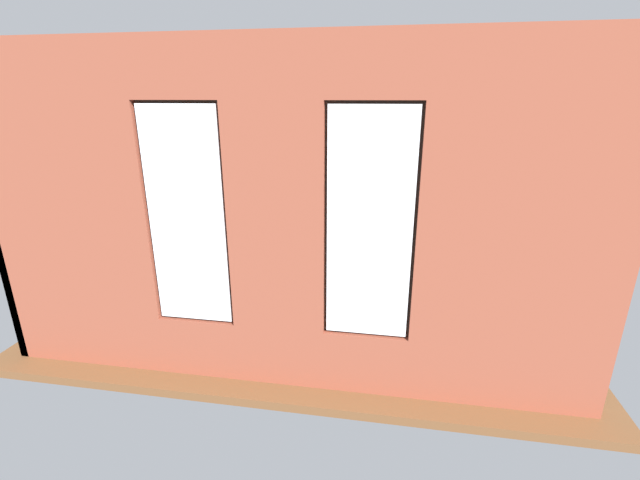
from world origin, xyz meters
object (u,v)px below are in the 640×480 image
(potted_plant_foreground_right, at_px, (216,213))
(media_console, at_px, (172,251))
(cup_ceramic, at_px, (309,261))
(papasan_chair, at_px, (312,225))
(potted_plant_corner_far_left, at_px, (531,330))
(couch_left, at_px, (478,273))
(couch_by_window, at_px, (243,320))
(tv_flatscreen, at_px, (168,218))
(remote_silver, at_px, (356,260))
(table_plant_small, at_px, (325,253))
(remote_gray, at_px, (334,262))
(coffee_table, at_px, (334,265))
(potted_plant_near_tv, at_px, (171,249))
(potted_plant_corner_near_left, at_px, (472,213))
(potted_plant_between_couches, at_px, (361,305))
(candle_jar, at_px, (339,262))

(potted_plant_foreground_right, bearing_deg, media_console, 78.32)
(cup_ceramic, bearing_deg, papasan_chair, -80.53)
(cup_ceramic, xyz_separation_m, media_console, (2.72, -0.59, -0.20))
(potted_plant_corner_far_left, bearing_deg, couch_left, -85.99)
(media_console, xyz_separation_m, papasan_chair, (-2.38, -1.42, 0.20))
(couch_by_window, height_order, tv_flatscreen, tv_flatscreen)
(cup_ceramic, bearing_deg, remote_silver, -162.68)
(table_plant_small, height_order, remote_gray, table_plant_small)
(coffee_table, bearing_deg, potted_plant_foreground_right, -34.25)
(potted_plant_near_tv, relative_size, potted_plant_corner_far_left, 1.24)
(potted_plant_foreground_right, bearing_deg, potted_plant_near_tv, 95.94)
(couch_by_window, xyz_separation_m, potted_plant_corner_far_left, (-3.33, 0.10, 0.24))
(couch_left, relative_size, potted_plant_corner_far_left, 1.89)
(cup_ceramic, height_order, potted_plant_corner_near_left, potted_plant_corner_near_left)
(couch_by_window, height_order, couch_left, same)
(table_plant_small, xyz_separation_m, potted_plant_between_couches, (-0.74, 1.94, 0.11))
(media_console, bearing_deg, potted_plant_near_tv, 118.73)
(remote_silver, height_order, potted_plant_between_couches, potted_plant_between_couches)
(couch_left, relative_size, table_plant_small, 9.23)
(cup_ceramic, height_order, tv_flatscreen, tv_flatscreen)
(potted_plant_corner_near_left, bearing_deg, coffee_table, 39.03)
(papasan_chair, bearing_deg, media_console, 30.72)
(candle_jar, height_order, potted_plant_between_couches, potted_plant_between_couches)
(potted_plant_near_tv, bearing_deg, tv_flatscreen, -61.34)
(potted_plant_foreground_right, xyz_separation_m, potted_plant_corner_far_left, (-5.25, 3.92, -0.06))
(potted_plant_foreground_right, relative_size, potted_plant_corner_far_left, 1.15)
(remote_silver, bearing_deg, media_console, 42.97)
(candle_jar, relative_size, tv_flatscreen, 0.09)
(cup_ceramic, xyz_separation_m, tv_flatscreen, (2.72, -0.60, 0.44))
(candle_jar, distance_m, potted_plant_between_couches, 1.82)
(couch_by_window, height_order, remote_gray, couch_by_window)
(tv_flatscreen, height_order, potted_plant_foreground_right, tv_flatscreen)
(potted_plant_between_couches, bearing_deg, potted_plant_corner_near_left, -115.81)
(candle_jar, height_order, potted_plant_foreground_right, potted_plant_foreground_right)
(candle_jar, relative_size, remote_gray, 0.60)
(couch_left, height_order, remote_gray, couch_left)
(coffee_table, height_order, potted_plant_corner_near_left, potted_plant_corner_near_left)
(media_console, relative_size, potted_plant_corner_far_left, 1.07)
(potted_plant_corner_near_left, bearing_deg, papasan_chair, 1.16)
(remote_gray, bearing_deg, candle_jar, 168.92)
(candle_jar, height_order, papasan_chair, papasan_chair)
(couch_by_window, height_order, remote_silver, couch_by_window)
(coffee_table, relative_size, tv_flatscreen, 1.10)
(candle_jar, height_order, table_plant_small, table_plant_small)
(potted_plant_corner_far_left, bearing_deg, tv_flatscreen, -24.25)
(couch_left, distance_m, potted_plant_corner_far_left, 2.17)
(couch_by_window, height_order, table_plant_small, couch_by_window)
(coffee_table, relative_size, remote_gray, 7.56)
(table_plant_small, bearing_deg, couch_left, -178.69)
(potted_plant_between_couches, relative_size, potted_plant_near_tv, 0.76)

